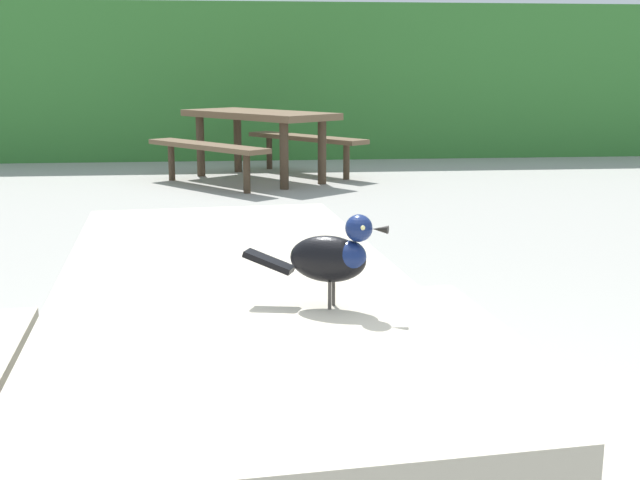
% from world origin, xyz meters
% --- Properties ---
extents(hedge_wall, '(28.00, 2.30, 2.02)m').
position_xyz_m(hedge_wall, '(0.00, 10.17, 1.01)').
color(hedge_wall, '#387A33').
rests_on(hedge_wall, ground).
extents(picnic_table_foreground, '(1.83, 1.86, 0.74)m').
position_xyz_m(picnic_table_foreground, '(-0.25, 0.30, 0.56)').
color(picnic_table_foreground, '#B2A893').
rests_on(picnic_table_foreground, ground).
extents(bird_grackle, '(0.27, 0.14, 0.18)m').
position_xyz_m(bird_grackle, '(-0.05, 0.03, 0.84)').
color(bird_grackle, black).
rests_on(bird_grackle, picnic_table_foreground).
extents(picnic_table_mid_left, '(2.38, 2.38, 0.74)m').
position_xyz_m(picnic_table_mid_left, '(-0.02, 7.18, 0.56)').
color(picnic_table_mid_left, brown).
rests_on(picnic_table_mid_left, ground).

